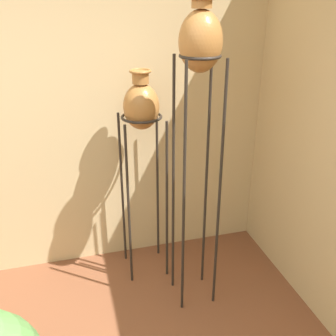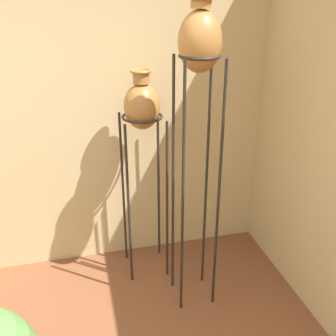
# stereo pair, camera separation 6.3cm
# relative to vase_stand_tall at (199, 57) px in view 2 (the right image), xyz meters

# --- Properties ---
(wall_back) EXTENTS (8.07, 0.06, 2.70)m
(wall_back) POSITION_rel_vase_stand_tall_xyz_m (-1.24, 0.72, -0.46)
(wall_back) COLOR #D1B784
(wall_back) RESTS_ON ground_plane
(vase_stand_tall) EXTENTS (0.27, 0.27, 2.15)m
(vase_stand_tall) POSITION_rel_vase_stand_tall_xyz_m (0.00, 0.00, 0.00)
(vase_stand_tall) COLOR #28231E
(vase_stand_tall) RESTS_ON ground_plane
(vase_stand_medium) EXTENTS (0.32, 0.32, 1.68)m
(vase_stand_medium) POSITION_rel_vase_stand_tall_xyz_m (-0.28, 0.42, -0.45)
(vase_stand_medium) COLOR #28231E
(vase_stand_medium) RESTS_ON ground_plane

